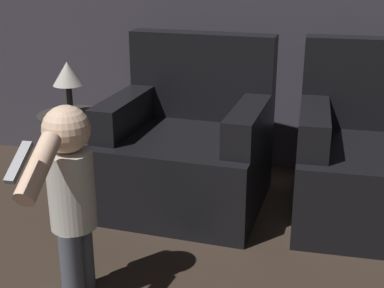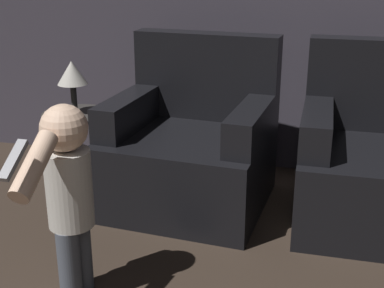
{
  "view_description": "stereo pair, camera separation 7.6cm",
  "coord_description": "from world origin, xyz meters",
  "px_view_note": "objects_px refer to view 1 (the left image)",
  "views": [
    {
      "loc": [
        0.38,
        0.87,
        1.46
      ],
      "look_at": [
        -0.12,
        3.25,
        0.58
      ],
      "focal_mm": 50.0,
      "sensor_mm": 36.0,
      "label": 1
    },
    {
      "loc": [
        0.45,
        0.88,
        1.46
      ],
      "look_at": [
        -0.12,
        3.25,
        0.58
      ],
      "focal_mm": 50.0,
      "sensor_mm": 36.0,
      "label": 2
    }
  ],
  "objects_px": {
    "armchair_left": "(188,149)",
    "person_toddler": "(71,191)",
    "lamp": "(68,75)",
    "armchair_right": "(379,162)"
  },
  "relations": [
    {
      "from": "armchair_left",
      "to": "lamp",
      "type": "bearing_deg",
      "value": -170.06
    },
    {
      "from": "person_toddler",
      "to": "lamp",
      "type": "bearing_deg",
      "value": 25.66
    },
    {
      "from": "armchair_left",
      "to": "lamp",
      "type": "distance_m",
      "value": 0.84
    },
    {
      "from": "armchair_left",
      "to": "lamp",
      "type": "height_order",
      "value": "armchair_left"
    },
    {
      "from": "person_toddler",
      "to": "armchair_right",
      "type": "bearing_deg",
      "value": -49.65
    },
    {
      "from": "armchair_left",
      "to": "person_toddler",
      "type": "distance_m",
      "value": 1.13
    },
    {
      "from": "lamp",
      "to": "armchair_left",
      "type": "bearing_deg",
      "value": 4.58
    },
    {
      "from": "armchair_left",
      "to": "person_toddler",
      "type": "relative_size",
      "value": 1.11
    },
    {
      "from": "lamp",
      "to": "armchair_right",
      "type": "bearing_deg",
      "value": 1.82
    },
    {
      "from": "person_toddler",
      "to": "lamp",
      "type": "xyz_separation_m",
      "value": [
        -0.45,
        1.02,
        0.25
      ]
    }
  ]
}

